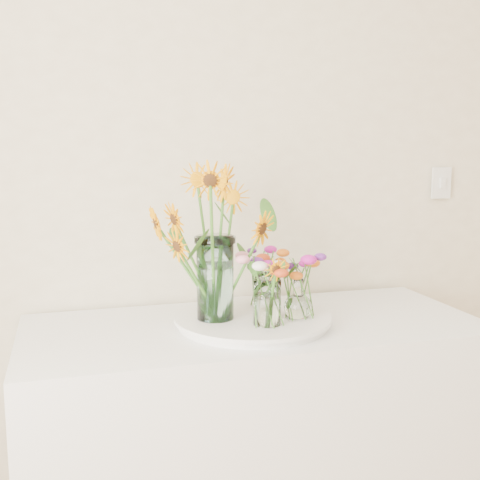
{
  "coord_description": "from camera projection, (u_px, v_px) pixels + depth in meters",
  "views": [
    {
      "loc": [
        -0.93,
        0.22,
        1.44
      ],
      "look_at": [
        -0.43,
        1.92,
        1.16
      ],
      "focal_mm": 45.0,
      "sensor_mm": 36.0,
      "label": 1
    }
  ],
  "objects": [
    {
      "name": "wildflower_posy_a",
      "position": [
        267.0,
        288.0,
        1.72
      ],
      "size": [
        0.19,
        0.19,
        0.23
      ],
      "primitive_type": null,
      "color": "orange",
      "rests_on": "tray"
    },
    {
      "name": "mason_jar",
      "position": [
        215.0,
        278.0,
        1.78
      ],
      "size": [
        0.14,
        0.14,
        0.26
      ],
      "primitive_type": "cylinder",
      "rotation": [
        0.0,
        0.0,
        0.31
      ],
      "color": "#A1CED4",
      "rests_on": "tray"
    },
    {
      "name": "wildflower_posy_c",
      "position": [
        264.0,
        276.0,
        1.92
      ],
      "size": [
        0.21,
        0.21,
        0.21
      ],
      "primitive_type": null,
      "color": "orange",
      "rests_on": "tray"
    },
    {
      "name": "small_vase_b",
      "position": [
        298.0,
        299.0,
        1.8
      ],
      "size": [
        0.09,
        0.09,
        0.12
      ],
      "primitive_type": null,
      "rotation": [
        0.0,
        0.0,
        -0.11
      ],
      "color": "white",
      "rests_on": "tray"
    },
    {
      "name": "small_vase_a",
      "position": [
        267.0,
        303.0,
        1.73
      ],
      "size": [
        0.1,
        0.1,
        0.14
      ],
      "primitive_type": "cylinder",
      "rotation": [
        0.0,
        0.0,
        0.37
      ],
      "color": "white",
      "rests_on": "tray"
    },
    {
      "name": "small_vase_c",
      "position": [
        264.0,
        290.0,
        1.93
      ],
      "size": [
        0.09,
        0.09,
        0.12
      ],
      "primitive_type": "cylinder",
      "rotation": [
        0.0,
        0.0,
        0.31
      ],
      "color": "white",
      "rests_on": "tray"
    },
    {
      "name": "sunflower_bouquet",
      "position": [
        215.0,
        241.0,
        1.76
      ],
      "size": [
        0.8,
        0.8,
        0.48
      ],
      "primitive_type": null,
      "rotation": [
        0.0,
        0.0,
        0.31
      ],
      "color": "#FC9D05",
      "rests_on": "tray"
    },
    {
      "name": "counter",
      "position": [
        254.0,
        459.0,
        1.92
      ],
      "size": [
        1.4,
        0.6,
        0.9
      ],
      "primitive_type": "cube",
      "color": "white",
      "rests_on": "ground_plane"
    },
    {
      "name": "tray",
      "position": [
        253.0,
        321.0,
        1.83
      ],
      "size": [
        0.45,
        0.45,
        0.02
      ],
      "primitive_type": "cylinder",
      "color": "white",
      "rests_on": "counter"
    },
    {
      "name": "wildflower_posy_b",
      "position": [
        298.0,
        284.0,
        1.8
      ],
      "size": [
        0.22,
        0.22,
        0.21
      ],
      "primitive_type": null,
      "color": "orange",
      "rests_on": "tray"
    }
  ]
}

